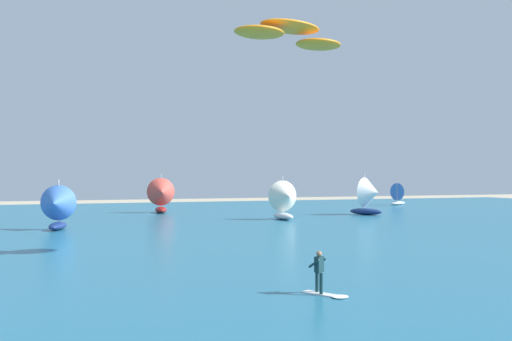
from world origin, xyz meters
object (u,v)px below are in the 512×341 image
Objects in this scene: sailboat_heeled_over at (400,194)px; sailboat_anchored_offshore at (370,196)px; kite at (290,34)px; kitesurfer at (323,279)px; sailboat_mid_right at (285,200)px; sailboat_far_left at (161,195)px; sailboat_trailing at (56,207)px.

sailboat_anchored_offshore is at bearing -131.53° from sailboat_heeled_over.
sailboat_anchored_offshore is at bearing 52.37° from kite.
sailboat_mid_right is (12.83, 34.59, 1.48)m from kitesurfer.
kite is 1.58× the size of sailboat_far_left.
kitesurfer is 0.41× the size of sailboat_anchored_offshore.
sailboat_heeled_over is at bearing 50.82° from kite.
sailboat_trailing is at bearing 118.58° from kite.
sailboat_trailing reaches higher than kitesurfer.
kitesurfer is 0.26× the size of kite.
sailboat_trailing is (-11.89, 21.83, -10.37)m from kite.
kite reaches higher than sailboat_far_left.
sailboat_anchored_offshore is 24.98m from sailboat_far_left.
kite reaches higher than sailboat_anchored_offshore.
kite reaches higher than kitesurfer.
kite is 1.79× the size of sailboat_trailing.
sailboat_anchored_offshore is 1.27× the size of sailboat_heeled_over.
kite is 62.04m from sailboat_heeled_over.
kite is at bearing 74.75° from kitesurfer.
sailboat_trailing is 0.93× the size of sailboat_mid_right.
kite is 29.52m from sailboat_mid_right.
sailboat_mid_right is at bearing -56.08° from sailboat_far_left.
sailboat_heeled_over is (50.51, 25.56, -0.19)m from sailboat_trailing.
kite is 1.66× the size of sailboat_mid_right.
kitesurfer is at bearing -110.35° from sailboat_mid_right.
sailboat_heeled_over is (41.06, 56.31, 1.15)m from kitesurfer.
sailboat_trailing is at bearing -170.23° from sailboat_mid_right.
kitesurfer is at bearing -126.09° from sailboat_heeled_over.
kitesurfer is 14.93m from kite.
kite reaches higher than sailboat_trailing.
kitesurfer is 0.43× the size of sailboat_mid_right.
sailboat_heeled_over is at bearing 37.58° from sailboat_mid_right.
sailboat_far_left reaches higher than sailboat_heeled_over.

